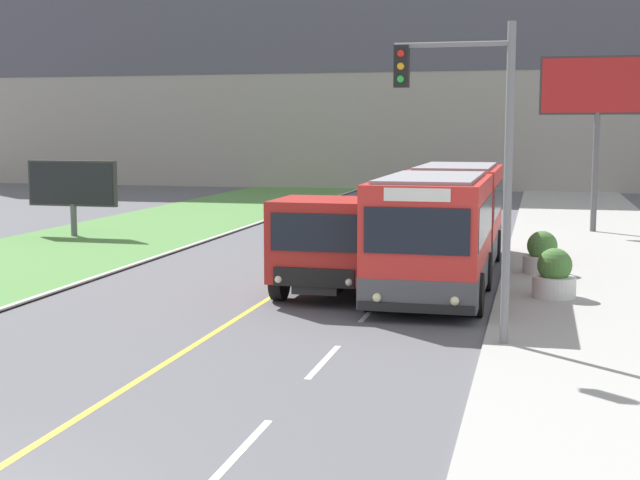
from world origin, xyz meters
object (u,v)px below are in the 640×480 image
at_px(planter_round_near, 554,276).
at_px(billboard_large, 598,95).
at_px(dump_truck, 334,245).
at_px(city_bus, 445,224).
at_px(billboard_small, 72,185).
at_px(traffic_light_mast, 475,144).
at_px(planter_round_second, 542,255).

bearing_deg(planter_round_near, billboard_large, 83.38).
bearing_deg(dump_truck, city_bus, 48.54).
bearing_deg(billboard_small, traffic_light_mast, -40.55).
distance_m(dump_truck, traffic_light_mast, 6.62).
xyz_separation_m(billboard_large, billboard_small, (-19.83, -5.99, -3.51)).
distance_m(billboard_large, planter_round_second, 12.42).
height_order(city_bus, billboard_small, city_bus).
relative_size(dump_truck, planter_round_near, 5.68).
bearing_deg(city_bus, billboard_small, 156.69).
height_order(traffic_light_mast, planter_round_second, traffic_light_mast).
distance_m(city_bus, planter_round_near, 3.92).
height_order(city_bus, billboard_large, billboard_large).
distance_m(traffic_light_mast, billboard_large, 20.42).
bearing_deg(billboard_large, traffic_light_mast, -99.53).
bearing_deg(dump_truck, planter_round_near, 4.64).
height_order(traffic_light_mast, billboard_small, traffic_light_mast).
distance_m(traffic_light_mast, planter_round_second, 9.54).
relative_size(dump_truck, planter_round_second, 5.67).
relative_size(billboard_large, planter_round_near, 5.79).
bearing_deg(planter_round_second, billboard_large, 79.77).
bearing_deg(planter_round_near, dump_truck, -175.36).
height_order(traffic_light_mast, planter_round_near, traffic_light_mast).
xyz_separation_m(billboard_large, planter_round_near, (-1.73, -14.94, -4.91)).
relative_size(dump_truck, traffic_light_mast, 1.12).
distance_m(city_bus, billboard_small, 16.51).
xyz_separation_m(billboard_small, planter_round_second, (17.81, -5.24, -1.40)).
bearing_deg(planter_round_second, traffic_light_mast, -98.63).
height_order(dump_truck, planter_round_near, dump_truck).
relative_size(city_bus, planter_round_second, 10.04).
xyz_separation_m(city_bus, planter_round_second, (2.65, 1.29, -0.95)).
relative_size(dump_truck, billboard_small, 1.86).
bearing_deg(dump_truck, traffic_light_mast, -50.74).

